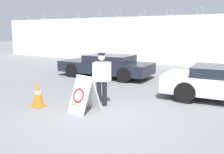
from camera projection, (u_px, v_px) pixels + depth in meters
The scene contains 6 objects.
ground_plane at pixel (106, 117), 6.94m from camera, with size 90.00×90.00×0.00m, color slate.
perimeter_wall at pixel (198, 41), 16.05m from camera, with size 36.00×0.30×3.81m.
barricade_sign at pixel (83, 94), 7.26m from camera, with size 0.77×0.92×1.07m.
security_guard at pixel (102, 77), 7.80m from camera, with size 0.66×0.41×1.68m.
traffic_cone_near at pixel (38, 94), 7.81m from camera, with size 0.42×0.42×0.79m.
parked_car_front_coupe at pixel (106, 65), 12.80m from camera, with size 4.87×2.08×1.14m.
Camera 1 is at (3.54, -5.60, 2.35)m, focal length 40.00 mm.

